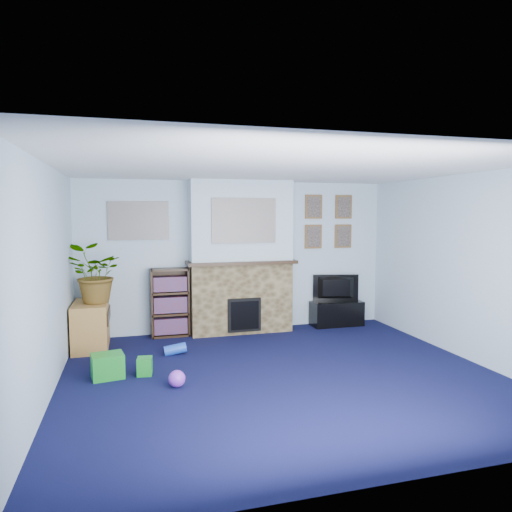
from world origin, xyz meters
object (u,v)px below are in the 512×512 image
object	(u,v)px
sideboard	(91,323)
tv_stand	(337,312)
television	(337,288)
bookshelf	(170,304)

from	to	relation	value
sideboard	tv_stand	bearing A→B (deg)	4.11
television	tv_stand	bearing A→B (deg)	103.72
television	sideboard	distance (m)	3.92
bookshelf	sideboard	distance (m)	1.19
tv_stand	television	size ratio (longest dim) A/B	1.11
television	bookshelf	bearing A→B (deg)	12.55
tv_stand	sideboard	world-z (taller)	sideboard
tv_stand	bookshelf	distance (m)	2.78
tv_stand	television	bearing A→B (deg)	90.00
television	sideboard	bearing A→B (deg)	18.12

